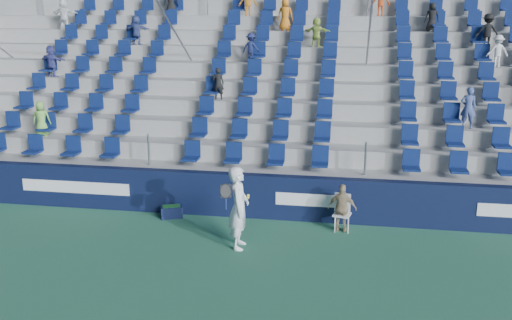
{
  "coord_description": "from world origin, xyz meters",
  "views": [
    {
      "loc": [
        2.58,
        -11.22,
        5.53
      ],
      "look_at": [
        0.2,
        2.8,
        1.7
      ],
      "focal_mm": 40.0,
      "sensor_mm": 36.0,
      "label": 1
    }
  ],
  "objects": [
    {
      "name": "line_judge",
      "position": [
        2.46,
        2.5,
        0.62
      ],
      "size": [
        0.76,
        0.39,
        1.24
      ],
      "primitive_type": "imported",
      "rotation": [
        0.0,
        0.0,
        3.02
      ],
      "color": "tan",
      "rests_on": "ground"
    },
    {
      "name": "sponsor_wall",
      "position": [
        0.0,
        3.15,
        0.6
      ],
      "size": [
        24.0,
        0.32,
        1.2
      ],
      "color": "#0E1533",
      "rests_on": "ground"
    },
    {
      "name": "ball_bin",
      "position": [
        -2.12,
        2.75,
        0.18
      ],
      "size": [
        0.67,
        0.56,
        0.32
      ],
      "color": "#0F1639",
      "rests_on": "ground"
    },
    {
      "name": "line_judge_chair",
      "position": [
        2.46,
        2.65,
        0.54
      ],
      "size": [
        0.49,
        0.5,
        0.94
      ],
      "color": "white",
      "rests_on": "ground"
    },
    {
      "name": "ground",
      "position": [
        0.0,
        0.0,
        0.0
      ],
      "size": [
        70.0,
        70.0,
        0.0
      ],
      "primitive_type": "plane",
      "color": "#2E6D4E",
      "rests_on": "ground"
    },
    {
      "name": "grandstand",
      "position": [
        -0.01,
        8.25,
        2.14
      ],
      "size": [
        24.0,
        8.17,
        6.63
      ],
      "color": "#A09F9A",
      "rests_on": "ground"
    },
    {
      "name": "tennis_player",
      "position": [
        0.08,
        1.09,
        0.99
      ],
      "size": [
        0.69,
        0.75,
        1.98
      ],
      "color": "white",
      "rests_on": "ground"
    }
  ]
}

